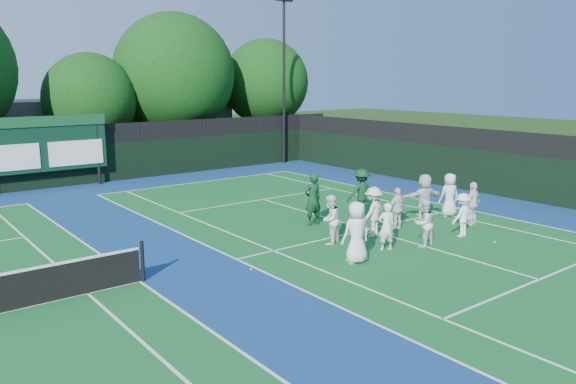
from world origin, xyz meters
TOP-DOWN VIEW (x-y plane):
  - ground at (0.00, 0.00)m, footprint 120.00×120.00m
  - court_apron at (-6.00, 1.00)m, footprint 34.00×32.00m
  - near_court at (0.00, 1.00)m, footprint 11.05×23.85m
  - back_fence at (-6.00, 16.00)m, footprint 34.00×0.08m
  - divider_fence_right at (9.00, 1.00)m, footprint 0.08×32.00m
  - scoreboard at (-7.01, 15.59)m, footprint 6.00×0.21m
  - clubhouse at (-2.00, 24.00)m, footprint 18.00×6.00m
  - light_pole_right at (7.50, 15.70)m, footprint 1.20×0.30m
  - tree_c at (-3.17, 19.58)m, footprint 5.15×5.15m
  - tree_d at (2.07, 19.58)m, footprint 7.39×7.39m
  - tree_e at (8.95, 19.58)m, footprint 5.88×5.88m
  - tennis_ball_0 at (-1.18, -1.10)m, footprint 0.07×0.07m
  - tennis_ball_1 at (3.10, 1.27)m, footprint 0.07×0.07m
  - tennis_ball_2 at (2.13, -2.71)m, footprint 0.07×0.07m
  - tennis_ball_3 at (-5.68, -0.07)m, footprint 0.07×0.07m
  - tennis_ball_4 at (1.72, 4.57)m, footprint 0.07×0.07m
  - tennis_ball_5 at (0.74, 0.42)m, footprint 0.07×0.07m
  - player_front_0 at (-2.87, -1.36)m, footprint 0.98×0.73m
  - player_front_1 at (-1.25, -1.05)m, footprint 0.65×0.54m
  - player_front_2 at (-0.05, -1.53)m, footprint 0.77×0.61m
  - player_front_3 at (1.95, -1.54)m, footprint 0.98×0.58m
  - player_front_4 at (3.54, -0.87)m, footprint 0.98×0.49m
  - player_back_0 at (-2.18, 0.54)m, footprint 0.96×0.87m
  - player_back_1 at (-0.45, 0.29)m, footprint 1.22×0.87m
  - player_back_2 at (0.90, 0.40)m, footprint 0.90×0.40m
  - player_back_3 at (2.56, 0.57)m, footprint 1.76×0.93m
  - player_back_4 at (3.98, 0.49)m, footprint 0.95×0.76m
  - coach_left at (-1.11, 2.68)m, footprint 0.74×0.52m
  - coach_right at (1.35, 2.65)m, footprint 1.32×0.93m

SIDE VIEW (x-z plane):
  - ground at x=0.00m, z-range 0.00..0.00m
  - court_apron at x=-6.00m, z-range 0.00..0.01m
  - near_court at x=0.00m, z-range 0.01..0.01m
  - tennis_ball_0 at x=-1.18m, z-range 0.00..0.07m
  - tennis_ball_1 at x=3.10m, z-range 0.00..0.07m
  - tennis_ball_2 at x=2.13m, z-range 0.00..0.07m
  - tennis_ball_3 at x=-5.68m, z-range 0.00..0.07m
  - tennis_ball_4 at x=1.72m, z-range 0.00..0.07m
  - tennis_ball_5 at x=0.74m, z-range 0.00..0.07m
  - player_front_3 at x=1.95m, z-range 0.00..1.49m
  - player_back_2 at x=0.90m, z-range 0.00..1.51m
  - player_front_1 at x=-1.25m, z-range 0.00..1.52m
  - player_front_2 at x=-0.05m, z-range 0.00..1.54m
  - player_front_4 at x=3.54m, z-range 0.00..1.60m
  - player_back_0 at x=-2.18m, z-range 0.00..1.62m
  - player_back_4 at x=3.98m, z-range 0.00..1.69m
  - player_back_1 at x=-0.45m, z-range 0.00..1.71m
  - player_back_3 at x=2.56m, z-range 0.00..1.81m
  - player_front_0 at x=-2.87m, z-range 0.00..1.83m
  - coach_right at x=1.35m, z-range 0.00..1.85m
  - coach_left at x=-1.11m, z-range 0.00..1.93m
  - back_fence at x=-6.00m, z-range -0.14..2.86m
  - divider_fence_right at x=9.00m, z-range -0.14..2.86m
  - clubhouse at x=-2.00m, z-range 0.00..4.00m
  - scoreboard at x=-7.01m, z-range 0.42..3.97m
  - tree_c at x=-3.17m, z-range 0.65..7.37m
  - tree_e at x=8.95m, z-range 0.89..8.85m
  - tree_d at x=2.07m, z-range 0.73..9.97m
  - light_pole_right at x=7.50m, z-range 1.24..11.36m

